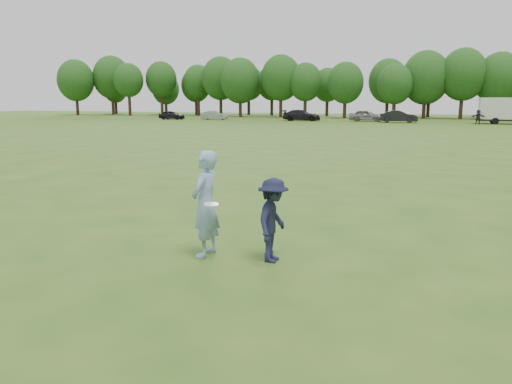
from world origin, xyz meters
TOP-DOWN VIEW (x-y plane):
  - ground at (0.00, 0.00)m, footprint 200.00×200.00m
  - thrower at (-0.36, -0.51)m, footprint 0.52×0.76m
  - defender at (0.96, -0.42)m, footprint 0.60×1.02m
  - player_far_d at (9.30, 57.66)m, footprint 1.66×0.67m
  - car_a at (-32.95, 58.60)m, footprint 3.96×1.68m
  - car_b at (-26.55, 59.79)m, footprint 4.07×1.74m
  - car_d at (-13.34, 60.18)m, footprint 5.40×2.42m
  - car_e at (-4.50, 61.28)m, footprint 4.69×2.03m
  - car_f at (-0.09, 58.76)m, footprint 4.92×2.17m
  - disc_in_play at (-0.09, -0.83)m, footprint 0.33×0.33m
  - treeline at (2.81, 76.90)m, footprint 130.35×18.39m

SIDE VIEW (x-z plane):
  - ground at x=0.00m, z-range 0.00..0.00m
  - car_b at x=-26.55m, z-range 0.00..1.30m
  - car_a at x=-32.95m, z-range 0.00..1.34m
  - car_d at x=-13.34m, z-range 0.00..1.54m
  - defender at x=0.96m, z-range 0.00..1.57m
  - car_f at x=-0.09m, z-range 0.00..1.57m
  - car_e at x=-4.50m, z-range 0.00..1.58m
  - player_far_d at x=9.30m, z-range 0.00..1.75m
  - thrower at x=-0.36m, z-range 0.00..2.03m
  - disc_in_play at x=-0.09m, z-range 1.06..1.11m
  - treeline at x=2.81m, z-range 0.39..12.13m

